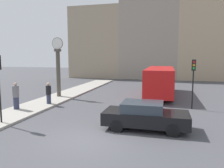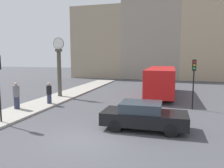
{
  "view_description": "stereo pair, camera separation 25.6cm",
  "coord_description": "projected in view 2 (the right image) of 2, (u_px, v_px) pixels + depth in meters",
  "views": [
    {
      "loc": [
        3.32,
        -8.8,
        3.64
      ],
      "look_at": [
        -0.43,
        6.01,
        1.74
      ],
      "focal_mm": 35.0,
      "sensor_mm": 36.0,
      "label": 1
    },
    {
      "loc": [
        3.57,
        -8.73,
        3.64
      ],
      "look_at": [
        -0.43,
        6.01,
        1.74
      ],
      "focal_mm": 35.0,
      "sensor_mm": 36.0,
      "label": 2
    }
  ],
  "objects": [
    {
      "name": "street_clock",
      "position": [
        59.0,
        68.0,
        19.42
      ],
      "size": [
        1.03,
        0.46,
        5.19
      ],
      "color": "#4C473D",
      "rests_on": "sidewalk_corner"
    },
    {
      "name": "bus_distant",
      "position": [
        161.0,
        80.0,
        20.48
      ],
      "size": [
        2.41,
        8.72,
        2.61
      ],
      "color": "red",
      "rests_on": "ground_plane"
    },
    {
      "name": "pedestrian_grey_jacket",
      "position": [
        16.0,
        96.0,
        14.81
      ],
      "size": [
        0.43,
        0.43,
        1.8
      ],
      "color": "#2D334C",
      "rests_on": "sidewalk_corner"
    },
    {
      "name": "ground_plane",
      "position": [
        86.0,
        139.0,
        9.74
      ],
      "size": [
        120.0,
        120.0,
        0.0
      ],
      "primitive_type": "plane",
      "color": "#47474C"
    },
    {
      "name": "sedan_car",
      "position": [
        144.0,
        116.0,
        11.0
      ],
      "size": [
        4.23,
        1.84,
        1.38
      ],
      "color": "black",
      "rests_on": "ground_plane"
    },
    {
      "name": "sidewalk_corner",
      "position": [
        70.0,
        94.0,
        21.37
      ],
      "size": [
        2.64,
        25.06,
        0.13
      ],
      "primitive_type": "cube",
      "color": "#A39E93",
      "rests_on": "ground_plane"
    },
    {
      "name": "traffic_light_far",
      "position": [
        194.0,
        74.0,
        14.93
      ],
      "size": [
        0.26,
        0.24,
        3.46
      ],
      "color": "black",
      "rests_on": "ground_plane"
    },
    {
      "name": "pedestrian_black_jacket",
      "position": [
        49.0,
        93.0,
        16.51
      ],
      "size": [
        0.39,
        0.39,
        1.6
      ],
      "color": "#2D334C",
      "rests_on": "sidewalk_corner"
    },
    {
      "name": "building_row",
      "position": [
        154.0,
        36.0,
        36.22
      ],
      "size": [
        26.77,
        5.0,
        15.41
      ],
      "color": "gray",
      "rests_on": "ground_plane"
    }
  ]
}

